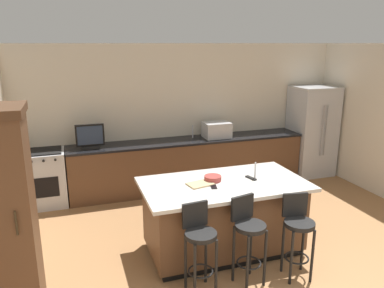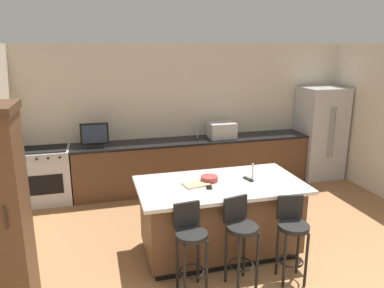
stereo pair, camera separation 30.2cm
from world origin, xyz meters
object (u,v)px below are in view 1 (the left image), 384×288
at_px(range_oven, 41,179).
at_px(cell_phone, 214,187).
at_px(tv_remote, 251,178).
at_px(cutting_board, 200,184).
at_px(microwave, 217,130).
at_px(refrigerator, 312,131).
at_px(bar_stool_center, 248,233).
at_px(fruit_bowl, 213,178).
at_px(tv_monitor, 90,137).
at_px(bar_stool_left, 199,241).
at_px(bar_stool_right, 298,229).
at_px(kitchen_island, 223,216).

distance_m(range_oven, cell_phone, 3.17).
bearing_deg(cell_phone, range_oven, 145.10).
height_order(tv_remote, cutting_board, tv_remote).
distance_m(microwave, cell_phone, 2.54).
bearing_deg(refrigerator, microwave, 178.65).
height_order(bar_stool_center, cutting_board, bar_stool_center).
distance_m(refrigerator, fruit_bowl, 3.63).
distance_m(refrigerator, range_oven, 5.15).
bearing_deg(bar_stool_center, tv_remote, 48.94).
height_order(tv_monitor, cutting_board, tv_monitor).
xyz_separation_m(range_oven, tv_remote, (2.65, -2.22, 0.48)).
bearing_deg(tv_monitor, microwave, 1.31).
xyz_separation_m(bar_stool_center, fruit_bowl, (-0.10, 0.80, 0.36)).
xyz_separation_m(bar_stool_left, tv_remote, (0.94, 0.68, 0.35)).
height_order(range_oven, microwave, microwave).
bearing_deg(fruit_bowl, bar_stool_right, -51.61).
bearing_deg(cell_phone, bar_stool_right, -28.23).
relative_size(range_oven, bar_stool_right, 0.96).
xyz_separation_m(refrigerator, microwave, (-2.04, 0.05, 0.16)).
relative_size(range_oven, cutting_board, 3.05).
distance_m(refrigerator, cell_phone, 3.80).
bearing_deg(range_oven, tv_remote, -39.99).
relative_size(fruit_bowl, cell_phone, 1.43).
bearing_deg(kitchen_island, cell_phone, -151.58).
distance_m(microwave, fruit_bowl, 2.33).
height_order(range_oven, tv_monitor, tv_monitor).
height_order(refrigerator, fruit_bowl, refrigerator).
distance_m(microwave, bar_stool_left, 3.25).
xyz_separation_m(bar_stool_left, cutting_board, (0.26, 0.69, 0.35)).
xyz_separation_m(range_oven, cutting_board, (1.97, -2.22, 0.48)).
xyz_separation_m(bar_stool_center, bar_stool_right, (0.59, -0.07, -0.02)).
bearing_deg(tv_remote, range_oven, 124.16).
bearing_deg(tv_monitor, refrigerator, 0.05).
distance_m(kitchen_island, fruit_bowl, 0.51).
height_order(refrigerator, tv_monitor, refrigerator).
distance_m(range_oven, bar_stool_left, 3.38).
height_order(bar_stool_left, bar_stool_right, bar_stool_left).
relative_size(kitchen_island, cutting_board, 6.69).
bearing_deg(tv_remote, bar_stool_left, -159.82).
bearing_deg(cutting_board, kitchen_island, -4.13).
height_order(kitchen_island, tv_remote, tv_remote).
height_order(range_oven, cutting_board, cutting_board).
xyz_separation_m(range_oven, bar_stool_center, (2.27, -2.94, 0.14)).
distance_m(refrigerator, bar_stool_center, 4.08).
distance_m(range_oven, tv_monitor, 1.04).
xyz_separation_m(kitchen_island, refrigerator, (2.86, 2.19, 0.42)).
bearing_deg(microwave, bar_stool_center, -105.54).
bearing_deg(bar_stool_center, range_oven, 114.90).
relative_size(bar_stool_left, cell_phone, 6.55).
bearing_deg(cutting_board, bar_stool_right, -41.72).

